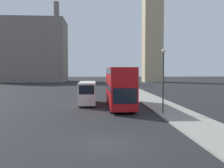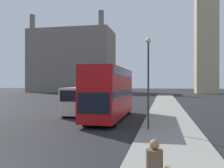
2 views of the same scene
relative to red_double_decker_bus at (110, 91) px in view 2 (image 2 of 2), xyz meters
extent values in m
cube|color=tan|center=(17.49, 60.05, 24.57)|extent=(6.37, 6.37, 54.05)
cube|color=slate|center=(-28.33, 66.19, 8.77)|extent=(29.47, 15.57, 22.45)
cylinder|color=slate|center=(-40.86, 59.57, 22.47)|extent=(1.87, 1.87, 4.94)
cylinder|color=slate|center=(-15.81, 59.57, 22.47)|extent=(1.87, 1.87, 4.94)
cube|color=#B71114|center=(0.00, 0.00, -0.95)|extent=(2.50, 10.50, 2.38)
cube|color=#B71114|center=(0.00, 0.00, 1.09)|extent=(2.50, 10.29, 1.70)
cube|color=black|center=(0.00, 0.00, -0.19)|extent=(2.54, 10.08, 0.55)
cube|color=black|center=(0.00, 0.00, 1.56)|extent=(2.54, 9.87, 0.55)
cube|color=black|center=(0.00, -5.26, -0.67)|extent=(2.20, 0.03, 1.43)
cylinder|color=black|center=(-0.90, -3.67, -1.89)|extent=(0.70, 1.13, 1.13)
cylinder|color=black|center=(0.90, -3.67, -1.89)|extent=(0.70, 1.13, 1.13)
cylinder|color=black|center=(-0.90, 3.68, -1.89)|extent=(0.70, 1.13, 1.13)
cylinder|color=black|center=(0.90, 3.68, -1.89)|extent=(0.70, 1.13, 1.13)
cube|color=silver|center=(-3.62, 2.56, -1.00)|extent=(1.93, 6.08, 2.49)
cube|color=black|center=(-3.62, -0.49, -0.45)|extent=(1.64, 0.02, 1.00)
cube|color=black|center=(-3.62, 0.58, -0.45)|extent=(1.96, 1.10, 0.80)
cylinder|color=black|center=(-4.34, 0.49, -2.08)|extent=(0.48, 0.75, 0.75)
cylinder|color=black|center=(-2.89, 0.49, -2.08)|extent=(0.48, 0.75, 0.75)
cylinder|color=black|center=(-4.34, 4.63, -2.08)|extent=(0.48, 0.75, 0.75)
cylinder|color=black|center=(-2.89, 4.63, -2.08)|extent=(0.48, 0.75, 0.75)
cylinder|color=brown|center=(4.31, -15.46, -1.16)|extent=(0.38, 0.38, 0.65)
sphere|color=#9E704C|center=(4.31, -15.46, -0.72)|extent=(0.22, 0.22, 0.22)
cylinder|color=#2D332D|center=(3.57, -4.97, 0.46)|extent=(0.12, 0.12, 5.53)
sphere|color=beige|center=(3.57, -4.97, 3.41)|extent=(0.36, 0.36, 0.36)
camera|label=1|loc=(-2.66, -27.45, 1.63)|focal=40.00mm
camera|label=2|loc=(4.50, -21.08, 0.64)|focal=40.00mm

